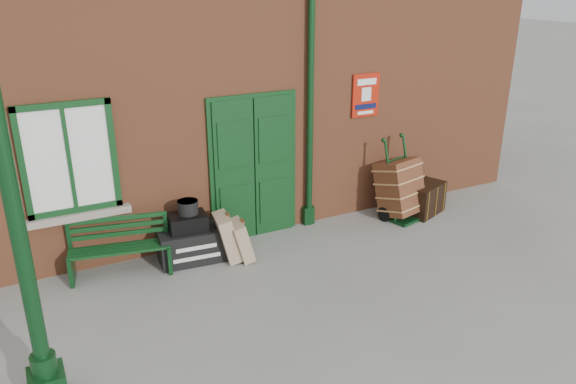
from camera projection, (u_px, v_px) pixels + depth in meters
ground at (317, 270)px, 7.88m from camera, size 80.00×80.00×0.00m
station_building at (222, 77)px, 9.99m from camera, size 10.30×4.30×4.36m
canopy_column at (26, 272)px, 5.01m from camera, size 0.34×0.34×3.61m
bench at (120, 246)px, 7.67m from camera, size 1.40×0.67×0.83m
houdini_trunk at (192, 244)px, 8.10m from camera, size 1.00×0.61×0.48m
strongbox at (188, 222)px, 7.94m from camera, size 0.56×0.43×0.24m
hatbox at (188, 207)px, 7.90m from camera, size 0.31×0.31×0.19m
suitcase_back at (227, 237)px, 8.07m from camera, size 0.40×0.53×0.70m
suitcase_front at (242, 240)px, 8.08m from camera, size 0.37×0.47×0.61m
porter_trolley at (400, 188)px, 9.40m from camera, size 0.81×0.85×1.36m
dark_trunk at (423, 198)px, 9.67m from camera, size 0.87×0.72×0.54m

